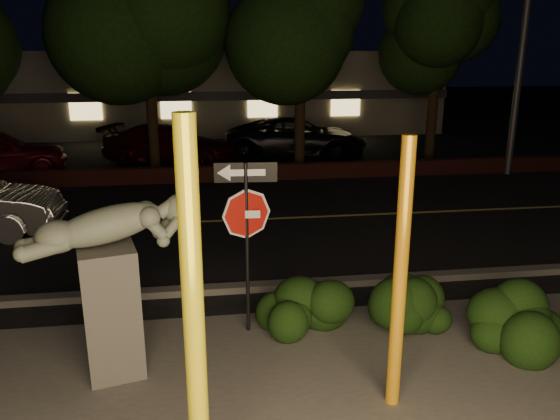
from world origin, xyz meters
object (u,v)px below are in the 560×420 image
object	(u,v)px
parked_car_darkred	(170,144)
yellow_pole_right	(400,279)
parked_car_dark	(296,138)
signpost	(246,215)
sculpture	(111,270)
yellow_pole_left	(194,331)

from	to	relation	value
parked_car_darkred	yellow_pole_right	bearing A→B (deg)	-149.69
yellow_pole_right	parked_car_dark	world-z (taller)	yellow_pole_right
signpost	sculpture	distance (m)	1.97
yellow_pole_left	yellow_pole_right	distance (m)	2.56
parked_car_darkred	parked_car_dark	world-z (taller)	parked_car_dark
parked_car_darkred	parked_car_dark	bearing A→B (deg)	-63.82
signpost	yellow_pole_left	bearing A→B (deg)	-98.30
yellow_pole_right	parked_car_darkred	size ratio (longest dim) A/B	0.65
signpost	sculpture	world-z (taller)	signpost
yellow_pole_left	parked_car_darkred	bearing A→B (deg)	93.81
yellow_pole_left	parked_car_darkred	size ratio (longest dim) A/B	0.73
yellow_pole_right	parked_car_darkred	distance (m)	15.28
yellow_pole_right	parked_car_dark	size ratio (longest dim) A/B	0.59
yellow_pole_left	sculpture	distance (m)	2.62
yellow_pole_right	parked_car_darkred	world-z (taller)	yellow_pole_right
yellow_pole_right	parked_car_dark	bearing A→B (deg)	84.45
yellow_pole_left	yellow_pole_right	bearing A→B (deg)	29.06
sculpture	yellow_pole_left	bearing A→B (deg)	-80.08
yellow_pole_right	parked_car_darkred	bearing A→B (deg)	102.51
parked_car_darkred	parked_car_dark	size ratio (longest dim) A/B	0.90
yellow_pole_left	signpost	distance (m)	3.27
yellow_pole_left	parked_car_dark	distance (m)	17.29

